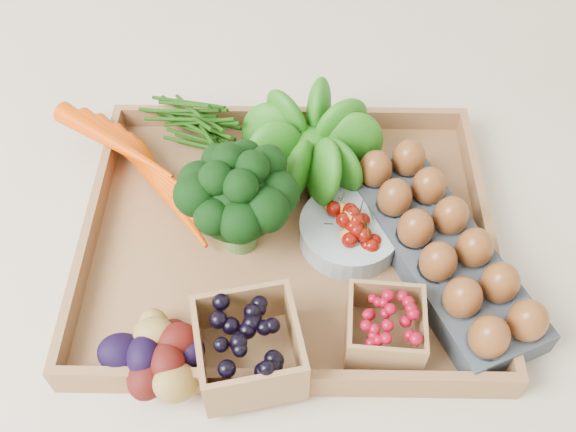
{
  "coord_description": "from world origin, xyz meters",
  "views": [
    {
      "loc": [
        0.01,
        -0.52,
        0.73
      ],
      "look_at": [
        0.0,
        0.0,
        0.06
      ],
      "focal_mm": 40.0,
      "sensor_mm": 36.0,
      "label": 1
    }
  ],
  "objects_px": {
    "broccoli": "(238,215)",
    "cherry_bowl": "(350,232)",
    "tray": "(288,239)",
    "egg_carton": "(440,254)"
  },
  "relations": [
    {
      "from": "cherry_bowl",
      "to": "egg_carton",
      "type": "height_order",
      "value": "egg_carton"
    },
    {
      "from": "cherry_bowl",
      "to": "egg_carton",
      "type": "relative_size",
      "value": 0.41
    },
    {
      "from": "cherry_bowl",
      "to": "egg_carton",
      "type": "xyz_separation_m",
      "value": [
        0.12,
        -0.04,
        0.0
      ]
    },
    {
      "from": "broccoli",
      "to": "tray",
      "type": "bearing_deg",
      "value": 9.36
    },
    {
      "from": "broccoli",
      "to": "cherry_bowl",
      "type": "xyz_separation_m",
      "value": [
        0.15,
        0.01,
        -0.04
      ]
    },
    {
      "from": "broccoli",
      "to": "cherry_bowl",
      "type": "relative_size",
      "value": 1.1
    },
    {
      "from": "broccoli",
      "to": "cherry_bowl",
      "type": "distance_m",
      "value": 0.15
    },
    {
      "from": "tray",
      "to": "broccoli",
      "type": "bearing_deg",
      "value": -170.64
    },
    {
      "from": "cherry_bowl",
      "to": "broccoli",
      "type": "bearing_deg",
      "value": -177.65
    },
    {
      "from": "broccoli",
      "to": "cherry_bowl",
      "type": "height_order",
      "value": "broccoli"
    }
  ]
}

